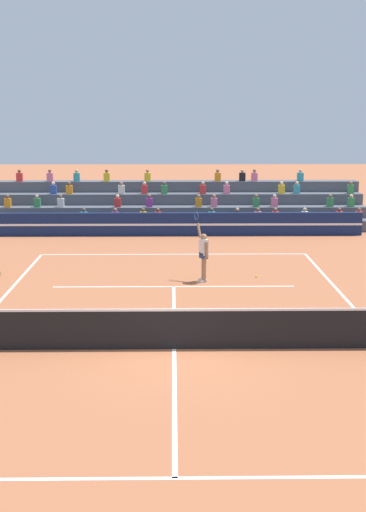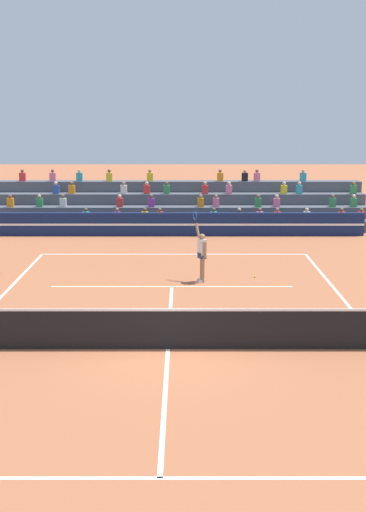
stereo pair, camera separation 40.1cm
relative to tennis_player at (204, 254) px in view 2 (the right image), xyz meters
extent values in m
plane|color=#AD603D|center=(-1.04, -7.16, -0.99)|extent=(120.00, 120.00, 0.00)
cube|color=white|center=(-1.04, 4.74, -0.98)|extent=(11.00, 0.10, 0.01)
cube|color=white|center=(-1.04, -13.58, -0.98)|extent=(8.25, 0.10, 0.01)
cube|color=white|center=(-1.04, -0.73, -0.98)|extent=(8.25, 0.10, 0.01)
cube|color=white|center=(-1.04, -7.16, -0.98)|extent=(0.10, 12.85, 0.01)
cube|color=black|center=(-1.04, -7.16, -0.49)|extent=(11.90, 0.02, 1.00)
cube|color=white|center=(-1.04, -7.16, 0.04)|extent=(11.90, 0.04, 0.06)
cube|color=navy|center=(-1.04, 9.18, -0.44)|extent=(18.00, 0.24, 1.10)
cube|color=white|center=(-1.04, 9.05, -0.44)|extent=(18.00, 0.02, 0.10)
cube|color=#4C515B|center=(-1.04, 10.45, -0.71)|extent=(19.48, 0.95, 0.55)
cube|color=yellow|center=(-2.52, 10.28, -0.22)|extent=(0.32, 0.22, 0.44)
sphere|color=brown|center=(-2.52, 10.28, 0.10)|extent=(0.18, 0.18, 0.18)
cube|color=red|center=(-1.80, 10.28, -0.22)|extent=(0.32, 0.22, 0.44)
sphere|color=brown|center=(-1.80, 10.28, 0.10)|extent=(0.18, 0.18, 0.18)
cube|color=red|center=(3.98, 10.28, -0.22)|extent=(0.32, 0.22, 0.44)
sphere|color=#9E7051|center=(3.98, 10.28, 0.10)|extent=(0.18, 0.18, 0.18)
cube|color=teal|center=(-5.43, 10.28, -0.22)|extent=(0.32, 0.22, 0.44)
sphere|color=brown|center=(-5.43, 10.28, 0.10)|extent=(0.18, 0.18, 0.18)
cube|color=red|center=(7.13, 10.28, -0.22)|extent=(0.32, 0.22, 0.44)
sphere|color=brown|center=(7.13, 10.28, 0.10)|extent=(0.18, 0.18, 0.18)
cube|color=purple|center=(-3.89, 10.28, -0.22)|extent=(0.32, 0.22, 0.44)
sphere|color=#9E7051|center=(-3.89, 10.28, 0.10)|extent=(0.18, 0.18, 0.18)
cube|color=pink|center=(3.12, 10.28, -0.22)|extent=(0.32, 0.22, 0.44)
sphere|color=brown|center=(3.12, 10.28, 0.10)|extent=(0.18, 0.18, 0.18)
cube|color=teal|center=(0.85, 10.28, -0.22)|extent=(0.32, 0.22, 0.44)
sphere|color=brown|center=(0.85, 10.28, 0.10)|extent=(0.18, 0.18, 0.18)
cube|color=silver|center=(5.43, 10.28, -0.22)|extent=(0.32, 0.22, 0.44)
sphere|color=beige|center=(5.43, 10.28, 0.10)|extent=(0.18, 0.18, 0.18)
cube|color=black|center=(2.11, 10.28, -0.22)|extent=(0.32, 0.22, 0.44)
sphere|color=tan|center=(2.11, 10.28, 0.10)|extent=(0.18, 0.18, 0.18)
cube|color=red|center=(8.10, 10.28, -0.22)|extent=(0.32, 0.22, 0.44)
sphere|color=brown|center=(8.10, 10.28, 0.10)|extent=(0.18, 0.18, 0.18)
cube|color=#4C515B|center=(-1.04, 11.40, -0.44)|extent=(19.48, 0.95, 1.10)
cube|color=#338C4C|center=(3.13, 11.23, 0.33)|extent=(0.32, 0.22, 0.44)
sphere|color=brown|center=(3.13, 11.23, 0.65)|extent=(0.18, 0.18, 0.18)
cube|color=orange|center=(-9.34, 11.23, 0.33)|extent=(0.32, 0.22, 0.44)
sphere|color=brown|center=(-9.34, 11.23, 0.65)|extent=(0.18, 0.18, 0.18)
cube|color=red|center=(-3.84, 11.23, 0.33)|extent=(0.32, 0.22, 0.44)
sphere|color=beige|center=(-3.84, 11.23, 0.65)|extent=(0.18, 0.18, 0.18)
cube|color=pink|center=(1.01, 11.23, 0.33)|extent=(0.32, 0.22, 0.44)
sphere|color=#9E7051|center=(1.01, 11.23, 0.65)|extent=(0.18, 0.18, 0.18)
cube|color=#338C4C|center=(7.93, 11.23, 0.33)|extent=(0.32, 0.22, 0.44)
sphere|color=beige|center=(7.93, 11.23, 0.65)|extent=(0.18, 0.18, 0.18)
cube|color=orange|center=(0.23, 11.23, 0.33)|extent=(0.32, 0.22, 0.44)
sphere|color=#9E7051|center=(0.23, 11.23, 0.65)|extent=(0.18, 0.18, 0.18)
cube|color=#338C4C|center=(6.87, 11.23, 0.33)|extent=(0.32, 0.22, 0.44)
sphere|color=brown|center=(6.87, 11.23, 0.65)|extent=(0.18, 0.18, 0.18)
cube|color=#338C4C|center=(-7.87, 11.23, 0.33)|extent=(0.32, 0.22, 0.44)
sphere|color=tan|center=(-7.87, 11.23, 0.65)|extent=(0.18, 0.18, 0.18)
cube|color=purple|center=(-2.25, 11.23, 0.33)|extent=(0.32, 0.22, 0.44)
sphere|color=brown|center=(-2.25, 11.23, 0.65)|extent=(0.18, 0.18, 0.18)
cube|color=pink|center=(4.05, 11.23, 0.33)|extent=(0.32, 0.22, 0.44)
sphere|color=beige|center=(4.05, 11.23, 0.65)|extent=(0.18, 0.18, 0.18)
cube|color=silver|center=(-6.69, 11.23, 0.33)|extent=(0.32, 0.22, 0.44)
sphere|color=brown|center=(-6.69, 11.23, 0.65)|extent=(0.18, 0.18, 0.18)
cube|color=#4C515B|center=(-1.04, 12.35, -0.16)|extent=(19.48, 0.95, 1.65)
cube|color=#2D4CA5|center=(-7.19, 12.18, 0.88)|extent=(0.32, 0.22, 0.44)
sphere|color=beige|center=(-7.19, 12.18, 1.20)|extent=(0.18, 0.18, 0.18)
cube|color=orange|center=(-6.38, 12.18, 0.88)|extent=(0.32, 0.22, 0.44)
sphere|color=brown|center=(-6.38, 12.18, 1.20)|extent=(0.18, 0.18, 0.18)
cube|color=silver|center=(-3.71, 12.18, 0.88)|extent=(0.32, 0.22, 0.44)
sphere|color=#9E7051|center=(-3.71, 12.18, 1.20)|extent=(0.18, 0.18, 0.18)
cube|color=teal|center=(5.32, 12.18, 0.88)|extent=(0.32, 0.22, 0.44)
sphere|color=beige|center=(5.32, 12.18, 1.20)|extent=(0.18, 0.18, 0.18)
cube|color=#338C4C|center=(8.11, 12.18, 0.88)|extent=(0.32, 0.22, 0.44)
sphere|color=brown|center=(8.11, 12.18, 1.20)|extent=(0.18, 0.18, 0.18)
cube|color=#338C4C|center=(-1.50, 12.18, 0.88)|extent=(0.32, 0.22, 0.44)
sphere|color=brown|center=(-1.50, 12.18, 1.20)|extent=(0.18, 0.18, 0.18)
cube|color=red|center=(0.48, 12.18, 0.88)|extent=(0.32, 0.22, 0.44)
sphere|color=tan|center=(0.48, 12.18, 1.20)|extent=(0.18, 0.18, 0.18)
cube|color=yellow|center=(4.54, 12.18, 0.88)|extent=(0.32, 0.22, 0.44)
sphere|color=beige|center=(4.54, 12.18, 1.20)|extent=(0.18, 0.18, 0.18)
cube|color=pink|center=(1.71, 12.18, 0.88)|extent=(0.32, 0.22, 0.44)
sphere|color=beige|center=(1.71, 12.18, 1.20)|extent=(0.18, 0.18, 0.18)
cube|color=red|center=(-2.52, 12.18, 0.88)|extent=(0.32, 0.22, 0.44)
sphere|color=beige|center=(-2.52, 12.18, 1.20)|extent=(0.18, 0.18, 0.18)
cube|color=#4C515B|center=(-1.04, 13.30, 0.11)|extent=(19.48, 0.95, 2.20)
cube|color=teal|center=(-6.11, 13.13, 1.43)|extent=(0.32, 0.22, 0.44)
sphere|color=tan|center=(-6.11, 13.13, 1.75)|extent=(0.18, 0.18, 0.18)
cube|color=black|center=(2.59, 13.13, 1.43)|extent=(0.32, 0.22, 0.44)
sphere|color=tan|center=(2.59, 13.13, 1.75)|extent=(0.18, 0.18, 0.18)
cube|color=red|center=(-9.10, 13.13, 1.43)|extent=(0.32, 0.22, 0.44)
sphere|color=brown|center=(-9.10, 13.13, 1.75)|extent=(0.18, 0.18, 0.18)
cube|color=teal|center=(5.66, 13.13, 1.43)|extent=(0.32, 0.22, 0.44)
sphere|color=tan|center=(5.66, 13.13, 1.75)|extent=(0.18, 0.18, 0.18)
cube|color=yellow|center=(-4.53, 13.13, 1.43)|extent=(0.32, 0.22, 0.44)
sphere|color=brown|center=(-4.53, 13.13, 1.75)|extent=(0.18, 0.18, 0.18)
cube|color=orange|center=(1.30, 13.13, 1.43)|extent=(0.32, 0.22, 0.44)
sphere|color=brown|center=(1.30, 13.13, 1.75)|extent=(0.18, 0.18, 0.18)
cube|color=pink|center=(3.23, 13.13, 1.43)|extent=(0.32, 0.22, 0.44)
sphere|color=brown|center=(3.23, 13.13, 1.75)|extent=(0.18, 0.18, 0.18)
cube|color=pink|center=(-7.51, 13.13, 1.43)|extent=(0.32, 0.22, 0.44)
sphere|color=brown|center=(-7.51, 13.13, 1.75)|extent=(0.18, 0.18, 0.18)
cube|color=yellow|center=(-2.39, 13.13, 1.43)|extent=(0.32, 0.22, 0.44)
sphere|color=#9E7051|center=(-2.39, 13.13, 1.75)|extent=(0.18, 0.18, 0.18)
cylinder|color=#9E7051|center=(0.03, -0.12, -0.54)|extent=(0.14, 0.14, 0.90)
cylinder|color=#9E7051|center=(0.01, 0.11, -0.54)|extent=(0.14, 0.14, 0.90)
cube|color=navy|center=(0.00, -0.02, -0.05)|extent=(0.31, 0.37, 0.20)
cube|color=silver|center=(0.00, -0.02, 0.25)|extent=(0.33, 0.41, 0.56)
sphere|color=#9E7051|center=(0.00, -0.02, 0.61)|extent=(0.22, 0.22, 0.22)
cube|color=white|center=(-0.01, -0.14, -0.94)|extent=(0.29, 0.22, 0.09)
cube|color=white|center=(-0.03, 0.09, -0.94)|extent=(0.29, 0.22, 0.09)
cylinder|color=#9E7051|center=(0.10, -0.24, 0.19)|extent=(0.09, 0.09, 0.56)
cylinder|color=#9E7051|center=(-0.14, 0.29, 0.74)|extent=(0.22, 0.34, 0.58)
cylinder|color=black|center=(-0.21, 0.45, 1.11)|extent=(0.08, 0.12, 0.21)
torus|color=#1E4C99|center=(-0.24, 0.52, 1.27)|extent=(0.19, 0.39, 0.41)
sphere|color=#C6DB33|center=(1.94, 0.58, -0.95)|extent=(0.07, 0.07, 0.07)
camera|label=1|loc=(-1.06, -24.34, 5.01)|focal=50.00mm
camera|label=2|loc=(-0.66, -24.34, 5.01)|focal=50.00mm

